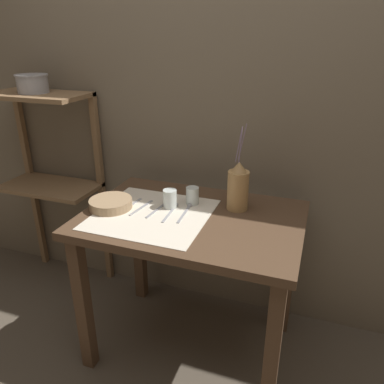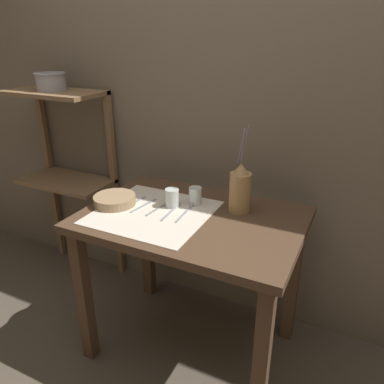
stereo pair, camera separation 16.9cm
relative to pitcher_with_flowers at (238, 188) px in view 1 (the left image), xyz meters
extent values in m
plane|color=brown|center=(-0.18, -0.14, -0.90)|extent=(12.00, 12.00, 0.00)
cube|color=#6B5E4C|center=(-0.18, 0.32, 0.30)|extent=(7.00, 0.06, 2.40)
cube|color=#4C3523|center=(-0.18, -0.14, -0.13)|extent=(1.02, 0.71, 0.04)
cube|color=#4C3523|center=(-0.63, -0.44, -0.53)|extent=(0.06, 0.06, 0.75)
cube|color=#4C3523|center=(0.27, -0.44, -0.53)|extent=(0.06, 0.06, 0.75)
cube|color=#4C3523|center=(-0.63, 0.15, -0.53)|extent=(0.06, 0.06, 0.75)
cube|color=#4C3523|center=(0.27, 0.15, -0.53)|extent=(0.06, 0.06, 0.75)
cube|color=brown|center=(-1.21, 0.11, 0.35)|extent=(0.59, 0.31, 0.02)
cube|color=brown|center=(-1.21, 0.11, -0.21)|extent=(0.59, 0.31, 0.02)
cube|color=brown|center=(-1.48, 0.25, -0.27)|extent=(0.04, 0.04, 1.26)
cube|color=brown|center=(-0.93, 0.25, -0.27)|extent=(0.04, 0.04, 1.26)
cube|color=beige|center=(-0.36, -0.19, -0.11)|extent=(0.52, 0.51, 0.00)
cylinder|color=#A87F4C|center=(0.00, 0.00, -0.02)|extent=(0.10, 0.10, 0.19)
cone|color=#A87F4C|center=(0.00, 0.00, 0.10)|extent=(0.08, 0.08, 0.05)
cylinder|color=slate|center=(0.00, -0.01, 0.21)|extent=(0.01, 0.01, 0.17)
cylinder|color=slate|center=(0.01, 0.01, 0.22)|extent=(0.04, 0.03, 0.18)
cylinder|color=slate|center=(-0.01, 0.00, 0.21)|extent=(0.02, 0.03, 0.16)
cylinder|color=#9E7F5B|center=(-0.58, -0.20, -0.09)|extent=(0.21, 0.21, 0.05)
cylinder|color=silver|center=(-0.31, -0.10, -0.06)|extent=(0.07, 0.07, 0.09)
cylinder|color=silver|center=(-0.22, -0.02, -0.06)|extent=(0.06, 0.06, 0.09)
cube|color=#939399|center=(-0.50, -0.15, -0.11)|extent=(0.04, 0.19, 0.00)
cube|color=#939399|center=(-0.44, -0.16, -0.11)|extent=(0.04, 0.19, 0.00)
cube|color=#939399|center=(-0.36, -0.15, -0.11)|extent=(0.03, 0.19, 0.00)
cube|color=#939399|center=(-0.28, -0.17, -0.11)|extent=(0.02, 0.19, 0.00)
sphere|color=#939399|center=(-0.29, -0.08, -0.10)|extent=(0.02, 0.02, 0.02)
cube|color=#939399|center=(-0.22, -0.15, -0.11)|extent=(0.02, 0.19, 0.00)
sphere|color=#939399|center=(-0.22, -0.06, -0.10)|extent=(0.02, 0.02, 0.02)
cylinder|color=#939399|center=(-1.21, 0.11, 0.41)|extent=(0.17, 0.17, 0.10)
cylinder|color=#939399|center=(-1.21, 0.11, 0.46)|extent=(0.18, 0.18, 0.01)
camera|label=1|loc=(0.34, -1.61, 0.68)|focal=35.00mm
camera|label=2|loc=(0.50, -1.55, 0.68)|focal=35.00mm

